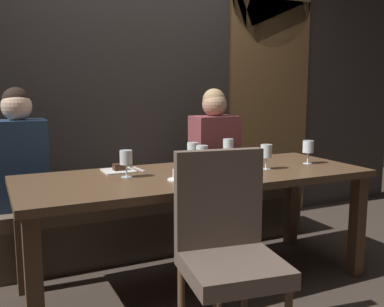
{
  "coord_description": "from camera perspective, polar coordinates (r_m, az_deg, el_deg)",
  "views": [
    {
      "loc": [
        -1.19,
        -2.43,
        1.28
      ],
      "look_at": [
        0.04,
        0.15,
        0.84
      ],
      "focal_mm": 40.95,
      "sensor_mm": 36.0,
      "label": 1
    }
  ],
  "objects": [
    {
      "name": "ground",
      "position": [
        3.0,
        0.64,
        -16.56
      ],
      "size": [
        9.0,
        9.0,
        0.0
      ],
      "primitive_type": "plane",
      "color": "#382D26"
    },
    {
      "name": "back_wall_tiled",
      "position": [
        3.85,
        -7.51,
        11.96
      ],
      "size": [
        6.0,
        0.12,
        3.0
      ],
      "primitive_type": "cube",
      "color": "#383330",
      "rests_on": "ground"
    },
    {
      "name": "arched_door",
      "position": [
        4.39,
        10.08,
        9.74
      ],
      "size": [
        0.9,
        0.05,
        2.55
      ],
      "color": "olive",
      "rests_on": "ground"
    },
    {
      "name": "dining_table",
      "position": [
        2.78,
        0.67,
        -4.31
      ],
      "size": [
        2.2,
        0.84,
        0.74
      ],
      "color": "#493422",
      "rests_on": "ground"
    },
    {
      "name": "banquette_bench",
      "position": [
        3.51,
        -4.44,
        -8.7
      ],
      "size": [
        2.5,
        0.44,
        0.45
      ],
      "color": "#40352A",
      "rests_on": "ground"
    },
    {
      "name": "chair_near_side",
      "position": [
        2.11,
        4.57,
        -11.33
      ],
      "size": [
        0.5,
        0.5,
        0.98
      ],
      "color": "brown",
      "rests_on": "ground"
    },
    {
      "name": "diner_redhead",
      "position": [
        3.19,
        -21.57,
        0.21
      ],
      "size": [
        0.36,
        0.24,
        0.83
      ],
      "color": "navy",
      "rests_on": "banquette_bench"
    },
    {
      "name": "diner_bearded",
      "position": [
        3.55,
        2.91,
        1.54
      ],
      "size": [
        0.36,
        0.24,
        0.81
      ],
      "color": "brown",
      "rests_on": "banquette_bench"
    },
    {
      "name": "wine_glass_end_right",
      "position": [
        2.82,
        1.3,
        0.02
      ],
      "size": [
        0.08,
        0.08,
        0.16
      ],
      "color": "silver",
      "rests_on": "dining_table"
    },
    {
      "name": "wine_glass_far_left",
      "position": [
        3.18,
        14.89,
        0.73
      ],
      "size": [
        0.08,
        0.08,
        0.16
      ],
      "color": "silver",
      "rests_on": "dining_table"
    },
    {
      "name": "wine_glass_near_left",
      "position": [
        2.91,
        9.65,
        0.16
      ],
      "size": [
        0.08,
        0.08,
        0.16
      ],
      "color": "silver",
      "rests_on": "dining_table"
    },
    {
      "name": "wine_glass_far_right",
      "position": [
        3.18,
        4.75,
        1.07
      ],
      "size": [
        0.08,
        0.08,
        0.16
      ],
      "color": "silver",
      "rests_on": "dining_table"
    },
    {
      "name": "wine_glass_center_front",
      "position": [
        2.96,
        0.1,
        0.53
      ],
      "size": [
        0.08,
        0.08,
        0.16
      ],
      "color": "silver",
      "rests_on": "dining_table"
    },
    {
      "name": "wine_glass_center_back",
      "position": [
        2.64,
        -8.58,
        -0.67
      ],
      "size": [
        0.08,
        0.08,
        0.16
      ],
      "color": "silver",
      "rests_on": "dining_table"
    },
    {
      "name": "espresso_cup",
      "position": [
        2.55,
        -1.87,
        -2.91
      ],
      "size": [
        0.12,
        0.12,
        0.06
      ],
      "color": "white",
      "rests_on": "dining_table"
    },
    {
      "name": "dessert_plate",
      "position": [
        2.84,
        -9.5,
        -2.05
      ],
      "size": [
        0.19,
        0.19,
        0.05
      ],
      "color": "white",
      "rests_on": "dining_table"
    },
    {
      "name": "fork_on_table",
      "position": [
        2.89,
        -6.96,
        -2.02
      ],
      "size": [
        0.03,
        0.17,
        0.01
      ],
      "primitive_type": "cube",
      "rotation": [
        0.0,
        0.0,
        0.1
      ],
      "color": "silver",
      "rests_on": "dining_table"
    },
    {
      "name": "folded_napkin",
      "position": [
        2.68,
        0.5,
        -2.82
      ],
      "size": [
        0.12,
        0.11,
        0.01
      ],
      "primitive_type": "cube",
      "rotation": [
        0.0,
        0.0,
        0.08
      ],
      "color": "silver",
      "rests_on": "dining_table"
    }
  ]
}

